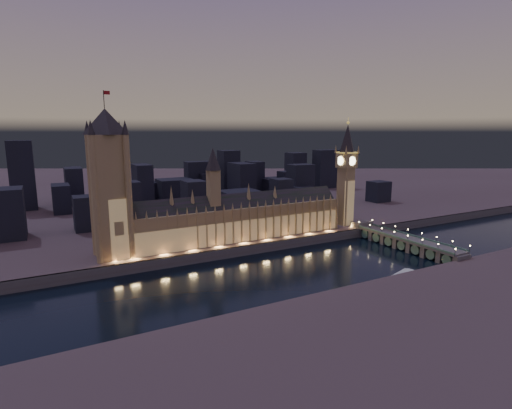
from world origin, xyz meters
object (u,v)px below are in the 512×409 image
palace_of_westminster (235,218)px  victoria_tower (109,177)px  westminster_bridge (401,241)px  elizabeth_tower (346,166)px  river_boat (401,278)px

palace_of_westminster → victoria_tower: size_ratio=1.71×
victoria_tower → westminster_bridge: size_ratio=1.05×
victoria_tower → westminster_bridge: victoria_tower is taller
palace_of_westminster → westminster_bridge: (126.61, -65.20, -20.38)m
palace_of_westminster → elizabeth_tower: size_ratio=1.94×
victoria_tower → elizabeth_tower: bearing=-0.0°
palace_of_westminster → elizabeth_tower: 125.61m
palace_of_westminster → river_boat: palace_of_westminster is taller
river_boat → palace_of_westminster: bearing=119.1°
elizabeth_tower → river_boat: size_ratio=2.14×
victoria_tower → river_boat: (165.35, -119.92, -65.10)m
elizabeth_tower → river_boat: 145.88m
river_boat → elizabeth_tower: bearing=66.3°
westminster_bridge → river_boat: (-60.00, -54.55, -4.43)m
victoria_tower → elizabeth_tower: victoria_tower is taller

